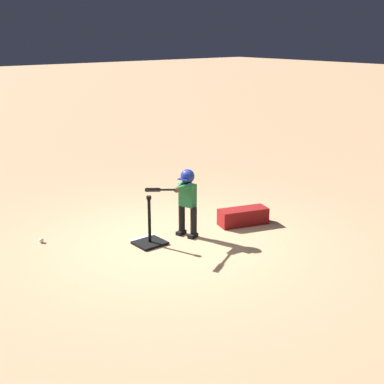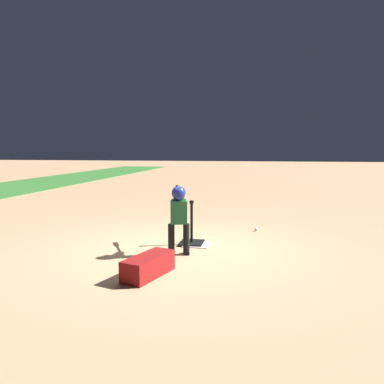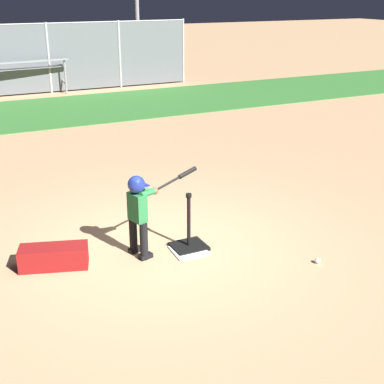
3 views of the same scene
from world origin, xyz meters
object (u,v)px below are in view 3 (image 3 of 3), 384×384
Objects in this scene: batting_tee at (189,241)px; batter_child at (140,205)px; baseball at (318,261)px; bleachers_far_left at (141,68)px; bleachers_left_center at (17,75)px; equipment_bag at (54,257)px.

batter_child reaches higher than batting_tee.
baseball is 0.02× the size of bleachers_far_left.
bleachers_left_center is at bearing -173.26° from bleachers_far_left.
equipment_bag is at bearing -115.42° from bleachers_far_left.
bleachers_left_center is at bearing 95.42° from baseball.
bleachers_far_left is (4.67, 0.55, -0.10)m from bleachers_left_center.
bleachers_left_center reaches higher than batter_child.
batter_child is 1.32× the size of equipment_bag.
batting_tee reaches higher than baseball.
bleachers_left_center is (0.57, 12.99, -0.13)m from batter_child.
bleachers_far_left is (3.33, 14.76, 0.43)m from baseball.
batter_child is at bearing 8.88° from equipment_bag.
batting_tee is 13.09m from bleachers_left_center.
batter_child reaches higher than equipment_bag.
baseball is at bearing -84.58° from bleachers_left_center.
baseball is 0.09× the size of equipment_bag.
bleachers_far_left is 3.63× the size of equipment_bag.
bleachers_far_left is at bearing 68.81° from batter_child.
bleachers_left_center is at bearing 90.30° from batting_tee.
batter_child is 14.52m from bleachers_far_left.
batter_child is 13.00m from bleachers_left_center.
equipment_bag is at bearing 171.10° from batting_tee.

